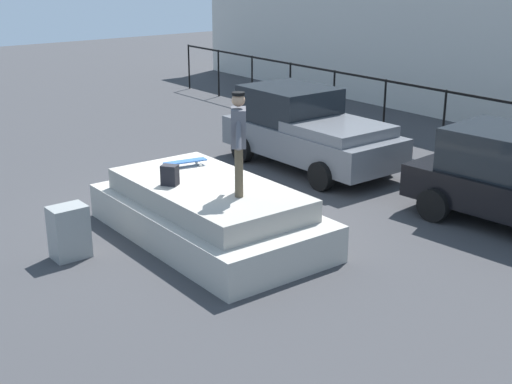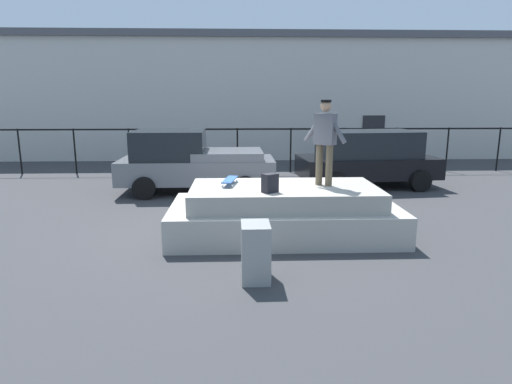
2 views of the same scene
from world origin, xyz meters
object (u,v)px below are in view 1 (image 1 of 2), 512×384
skateboard (185,162)px  backpack (170,175)px  skateboarder (239,137)px  utility_box (69,232)px  car_grey_pickup_near (307,129)px

skateboard → backpack: (0.78, -0.80, 0.08)m
skateboarder → backpack: skateboarder is taller
skateboard → utility_box: (0.44, -2.56, -0.66)m
skateboarder → backpack: 1.56m
backpack → skateboarder: bearing=-5.8°
skateboard → backpack: size_ratio=2.37×
car_grey_pickup_near → skateboarder: bearing=-53.8°
car_grey_pickup_near → utility_box: 6.91m
skateboarder → backpack: (-1.15, -0.65, -0.82)m
backpack → utility_box: backpack is taller
skateboarder → utility_box: size_ratio=1.91×
skateboarder → backpack: bearing=-150.7°
utility_box → skateboard: bearing=98.9°
skateboarder → car_grey_pickup_near: size_ratio=0.38×
skateboard → car_grey_pickup_near: size_ratio=0.19×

